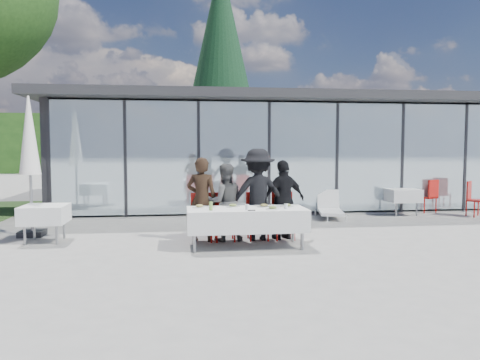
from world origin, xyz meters
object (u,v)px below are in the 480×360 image
at_px(dining_table, 247,219).
at_px(plate_a, 199,207).
at_px(market_umbrella, 29,144).
at_px(diner_c, 258,194).
at_px(spare_table_left, 45,214).
at_px(diner_b, 225,202).
at_px(diner_chair_c, 257,213).
at_px(spare_table_right, 402,195).
at_px(plate_c, 264,206).
at_px(lounger, 330,208).
at_px(diner_chair_d, 283,213).
at_px(diner_chair_b, 224,214).
at_px(diner_d, 284,200).
at_px(spare_chair_b, 430,195).
at_px(diner_a, 202,199).
at_px(plate_d, 287,206).
at_px(diner_chair_a, 202,214).
at_px(plate_extra, 273,208).
at_px(conifer_tree, 221,58).
at_px(folded_eyeglasses, 252,210).
at_px(spare_chair_a, 473,197).
at_px(plate_b, 233,206).
at_px(juice_bottle, 211,206).

bearing_deg(dining_table, plate_a, 169.27).
bearing_deg(market_umbrella, diner_c, -12.17).
xyz_separation_m(dining_table, spare_table_left, (-3.97, 1.04, 0.02)).
relative_size(diner_b, diner_chair_c, 1.62).
relative_size(diner_c, spare_table_right, 2.19).
relative_size(plate_c, lounger, 0.19).
bearing_deg(diner_chair_d, dining_table, -139.53).
relative_size(dining_table, lounger, 1.58).
bearing_deg(diner_chair_b, diner_d, -3.03).
relative_size(diner_chair_c, lounger, 0.68).
bearing_deg(plate_a, market_umbrella, 156.44).
height_order(diner_chair_c, spare_chair_b, same).
distance_m(diner_a, market_umbrella, 3.91).
relative_size(plate_c, plate_d, 1.00).
distance_m(diner_chair_a, plate_extra, 1.63).
relative_size(spare_table_left, conifer_tree, 0.08).
bearing_deg(diner_chair_c, dining_table, -113.95).
distance_m(diner_b, spare_chair_b, 7.11).
distance_m(plate_a, spare_chair_b, 7.83).
relative_size(diner_d, folded_eyeglasses, 11.76).
bearing_deg(diner_chair_d, spare_chair_a, 22.07).
distance_m(diner_d, plate_b, 1.22).
distance_m(diner_c, diner_chair_c, 0.41).
xyz_separation_m(plate_extra, spare_chair_b, (5.50, 4.18, -0.24)).
bearing_deg(dining_table, plate_extra, -26.98).
height_order(diner_b, juice_bottle, diner_b).
height_order(diner_chair_b, diner_c, diner_c).
xyz_separation_m(diner_chair_c, spare_table_left, (-4.31, 0.29, 0.02)).
distance_m(diner_chair_c, plate_extra, 1.02).
xyz_separation_m(juice_bottle, lounger, (3.49, 3.72, -0.57)).
bearing_deg(diner_d, spare_chair_a, -176.61).
bearing_deg(spare_chair_b, conifer_tree, 120.48).
bearing_deg(plate_c, market_umbrella, 161.57).
distance_m(folded_eyeglasses, spare_table_right, 6.39).
relative_size(diner_chair_c, spare_chair_a, 1.00).
xyz_separation_m(plate_b, juice_bottle, (-0.45, -0.42, 0.06)).
bearing_deg(diner_chair_c, folded_eyeglasses, -104.80).
distance_m(juice_bottle, folded_eyeglasses, 0.75).
distance_m(plate_c, plate_d, 0.45).
height_order(diner_a, conifer_tree, conifer_tree).
bearing_deg(spare_table_left, diner_chair_b, -4.58).
relative_size(folded_eyeglasses, spare_chair_b, 0.14).
bearing_deg(plate_a, lounger, 42.12).
height_order(diner_b, plate_b, diner_b).
xyz_separation_m(diner_c, plate_b, (-0.57, -0.48, -0.17)).
bearing_deg(spare_chair_a, spare_chair_b, 135.08).
bearing_deg(lounger, diner_chair_c, -131.85).
distance_m(plate_c, market_umbrella, 5.19).
distance_m(plate_b, plate_extra, 0.82).
relative_size(plate_a, plate_extra, 1.00).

